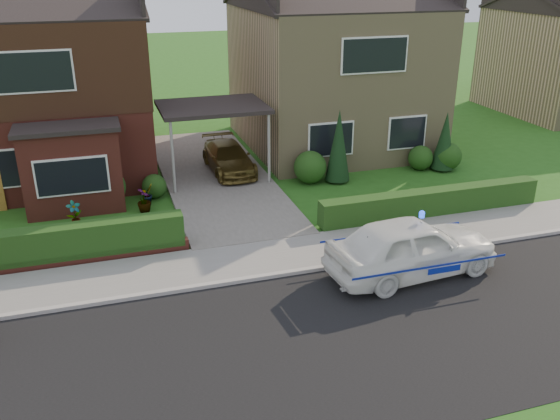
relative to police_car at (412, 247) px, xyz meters
name	(u,v)px	position (x,y,z in m)	size (l,w,h in m)	color
ground	(320,344)	(-3.33, -2.19, -0.77)	(120.00, 120.00, 0.00)	#225516
road	(320,344)	(-3.33, -2.19, -0.77)	(60.00, 6.00, 0.02)	black
kerb	(278,275)	(-3.33, 0.86, -0.71)	(60.00, 0.16, 0.12)	#9E9993
sidewalk	(267,257)	(-3.33, 1.91, -0.72)	(60.00, 2.00, 0.10)	slate
driveway	(215,176)	(-3.33, 8.81, -0.71)	(3.80, 12.00, 0.12)	#666059
house_left	(40,70)	(-9.11, 11.71, 3.04)	(7.50, 9.53, 7.25)	brown
house_right	(332,59)	(2.47, 11.81, 2.89)	(7.50, 8.06, 7.25)	tan
carport_link	(213,108)	(-3.33, 8.77, 1.88)	(3.80, 3.00, 2.77)	black
dwarf_wall	(43,263)	(-9.13, 3.11, -0.59)	(7.70, 0.25, 0.36)	brown
hedge_left	(44,267)	(-9.13, 3.26, -0.77)	(7.50, 0.55, 0.90)	#183711
hedge_right	(430,216)	(2.47, 3.16, -0.77)	(7.50, 0.55, 0.80)	#183711
shrub_left_mid	(105,188)	(-7.33, 7.11, -0.11)	(1.32, 1.32, 1.32)	#183711
shrub_left_near	(154,186)	(-5.73, 7.41, -0.35)	(0.84, 0.84, 0.84)	#183711
shrub_right_near	(310,167)	(-0.13, 7.21, -0.17)	(1.20, 1.20, 1.20)	#183711
shrub_right_mid	(421,158)	(4.47, 7.31, -0.29)	(0.96, 0.96, 0.96)	#183711
shrub_right_far	(448,156)	(5.47, 7.01, -0.23)	(1.08, 1.08, 1.08)	#183711
conifer_a	(338,148)	(0.87, 7.01, 0.53)	(0.90, 0.90, 2.60)	black
conifer_b	(445,143)	(5.27, 7.01, 0.33)	(0.90, 0.90, 2.20)	black
police_car	(412,247)	(0.00, 0.00, 0.00)	(4.16, 4.66, 1.71)	white
driveway_car	(229,158)	(-2.74, 9.07, -0.12)	(1.48, 3.65, 1.06)	brown
potted_plant_a	(75,215)	(-8.31, 5.66, -0.35)	(0.44, 0.30, 0.84)	gray
potted_plant_b	(148,195)	(-6.00, 6.81, -0.41)	(0.40, 0.32, 0.73)	gray
potted_plant_c	(144,201)	(-6.19, 6.23, -0.38)	(0.44, 0.44, 0.78)	gray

